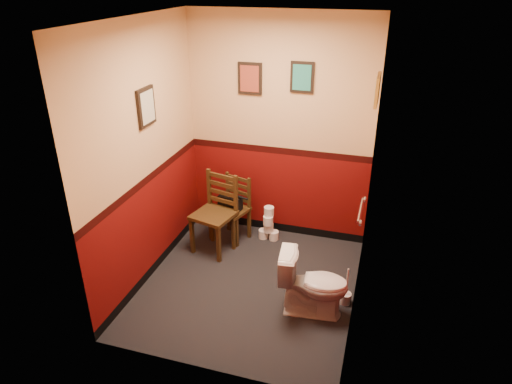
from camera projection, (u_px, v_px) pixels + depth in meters
The scene contains 17 objects.
floor at pixel (249, 285), 4.92m from camera, with size 2.20×2.40×0.00m, color black.
ceiling at pixel (247, 19), 3.73m from camera, with size 2.20×2.40×0.00m, color silver.
wall_back at pixel (279, 131), 5.36m from camera, with size 2.20×2.70×0.00m, color #5A0A08.
wall_front at pixel (199, 233), 3.29m from camera, with size 2.20×2.70×0.00m, color #5A0A08.
wall_left at pixel (145, 158), 4.61m from camera, with size 2.40×2.70×0.00m, color #5A0A08.
wall_right at pixel (367, 184), 4.04m from camera, with size 2.40×2.70×0.00m, color #5A0A08.
grab_bar at pixel (361, 210), 4.44m from camera, with size 0.05×0.56×0.06m.
framed_print_back_a at pixel (250, 79), 5.17m from camera, with size 0.28×0.04×0.36m.
framed_print_back_b at pixel (302, 77), 4.99m from camera, with size 0.26×0.04×0.34m.
framed_print_left at pixel (146, 107), 4.47m from camera, with size 0.04×0.30×0.38m.
framed_print_right at pixel (377, 90), 4.26m from camera, with size 0.04×0.34×0.28m.
toilet at pixel (313, 284), 4.40m from camera, with size 0.38×0.68×0.66m, color white.
toilet_brush at pixel (345, 297), 4.63m from camera, with size 0.12×0.12×0.42m.
chair_left at pixel (216, 213), 5.37m from camera, with size 0.53×0.53×0.95m.
chair_right at pixel (232, 209), 5.61m from camera, with size 0.48×0.48×0.82m.
handbag at pixel (230, 203), 5.53m from camera, with size 0.30×0.19×0.20m.
tp_stack at pixel (269, 226), 5.68m from camera, with size 0.26×0.16×0.45m.
Camera 1 is at (1.21, -3.79, 3.06)m, focal length 32.00 mm.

